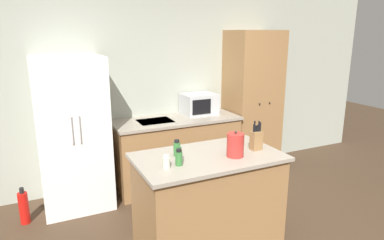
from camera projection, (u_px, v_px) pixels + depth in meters
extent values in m
cube|color=#9EA393|center=(163.00, 87.00, 4.73)|extent=(7.20, 0.06, 2.60)
cube|color=white|center=(73.00, 134.00, 3.98)|extent=(0.77, 0.69, 1.79)
cylinder|color=silver|center=(72.00, 130.00, 3.61)|extent=(0.02, 0.02, 0.30)
cylinder|color=silver|center=(80.00, 129.00, 3.64)|extent=(0.02, 0.02, 0.30)
cube|color=olive|center=(177.00, 153.00, 4.67)|extent=(1.65, 0.63, 0.89)
cube|color=gray|center=(176.00, 120.00, 4.55)|extent=(1.69, 0.67, 0.03)
cube|color=#9EA0A3|center=(155.00, 121.00, 4.42)|extent=(0.44, 0.34, 0.01)
cube|color=olive|center=(252.00, 102.00, 5.05)|extent=(0.72, 0.58, 2.07)
sphere|color=black|center=(260.00, 104.00, 4.74)|extent=(0.02, 0.02, 0.02)
sphere|color=black|center=(270.00, 103.00, 4.81)|extent=(0.02, 0.02, 0.02)
cube|color=olive|center=(208.00, 201.00, 3.33)|extent=(1.32, 0.74, 0.89)
cube|color=gray|center=(208.00, 157.00, 3.22)|extent=(1.38, 0.80, 0.03)
cube|color=#B2B5B7|center=(199.00, 104.00, 4.76)|extent=(0.45, 0.38, 0.29)
cube|color=black|center=(202.00, 107.00, 4.57)|extent=(0.27, 0.01, 0.20)
cube|color=olive|center=(256.00, 141.00, 3.35)|extent=(0.10, 0.08, 0.18)
cylinder|color=black|center=(254.00, 128.00, 3.30)|extent=(0.02, 0.02, 0.08)
cylinder|color=black|center=(255.00, 126.00, 3.31)|extent=(0.02, 0.02, 0.11)
cylinder|color=black|center=(256.00, 129.00, 3.32)|extent=(0.02, 0.02, 0.06)
cylinder|color=black|center=(257.00, 128.00, 3.32)|extent=(0.02, 0.02, 0.07)
cylinder|color=black|center=(259.00, 126.00, 3.31)|extent=(0.02, 0.02, 0.10)
cylinder|color=black|center=(260.00, 127.00, 3.32)|extent=(0.02, 0.02, 0.09)
cylinder|color=beige|center=(166.00, 163.00, 2.89)|extent=(0.06, 0.06, 0.10)
cylinder|color=silver|center=(166.00, 156.00, 2.87)|extent=(0.05, 0.05, 0.02)
cylinder|color=#337033|center=(179.00, 159.00, 2.96)|extent=(0.06, 0.06, 0.12)
cylinder|color=black|center=(179.00, 150.00, 2.94)|extent=(0.05, 0.05, 0.03)
cylinder|color=#337033|center=(177.00, 149.00, 3.18)|extent=(0.06, 0.06, 0.13)
cylinder|color=black|center=(177.00, 141.00, 3.16)|extent=(0.05, 0.05, 0.03)
cylinder|color=#563319|center=(180.00, 156.00, 3.02)|extent=(0.04, 0.04, 0.12)
cylinder|color=#286628|center=(180.00, 148.00, 3.01)|extent=(0.03, 0.03, 0.03)
cylinder|color=#B72D28|center=(235.00, 145.00, 3.16)|extent=(0.16, 0.16, 0.22)
sphere|color=#262628|center=(236.00, 132.00, 3.13)|extent=(0.02, 0.02, 0.02)
cylinder|color=red|center=(24.00, 208.00, 3.74)|extent=(0.10, 0.10, 0.36)
cylinder|color=black|center=(22.00, 190.00, 3.68)|extent=(0.05, 0.05, 0.06)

